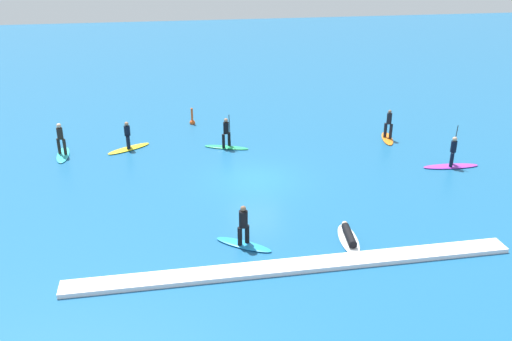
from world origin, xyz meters
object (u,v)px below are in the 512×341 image
(surfer_on_yellow_board, at_px, (128,143))
(surfer_on_white_board, at_px, (349,237))
(surfer_on_green_board, at_px, (226,140))
(surfer_on_teal_board, at_px, (62,147))
(surfer_on_blue_board, at_px, (244,234))
(marker_buoy, at_px, (192,121))
(surfer_on_purple_board, at_px, (452,160))
(surfer_on_orange_board, at_px, (388,132))

(surfer_on_yellow_board, xyz_separation_m, surfer_on_white_board, (9.28, -12.38, -0.26))
(surfer_on_green_board, xyz_separation_m, surfer_on_white_board, (3.57, -11.56, -0.37))
(surfer_on_teal_board, relative_size, surfer_on_blue_board, 1.11)
(surfer_on_green_board, relative_size, marker_buoy, 2.26)
(surfer_on_teal_board, relative_size, surfer_on_purple_board, 0.84)
(surfer_on_green_board, bearing_deg, surfer_on_blue_board, -71.95)
(surfer_on_orange_board, bearing_deg, surfer_on_yellow_board, 101.03)
(surfer_on_blue_board, bearing_deg, surfer_on_yellow_board, 148.55)
(surfer_on_teal_board, xyz_separation_m, surfer_on_green_board, (9.39, -0.44, -0.00))
(surfer_on_orange_board, xyz_separation_m, surfer_on_green_board, (-10.01, 0.22, 0.04))
(surfer_on_teal_board, relative_size, surfer_on_green_board, 0.98)
(surfer_on_green_board, xyz_separation_m, marker_buoy, (-1.67, 4.94, -0.29))
(surfer_on_purple_board, xyz_separation_m, marker_buoy, (-13.33, 9.99, -0.16))
(surfer_on_green_board, relative_size, surfer_on_white_board, 1.03)
(surfer_on_orange_board, bearing_deg, surfer_on_purple_board, -146.34)
(surfer_on_yellow_board, bearing_deg, surfer_on_orange_board, 143.20)
(surfer_on_orange_board, bearing_deg, surfer_on_teal_board, 102.86)
(surfer_on_blue_board, bearing_deg, surfer_on_white_board, 31.97)
(surfer_on_green_board, bearing_deg, surfer_on_orange_board, 20.63)
(surfer_on_teal_board, height_order, surfer_on_orange_board, surfer_on_teal_board)
(surfer_on_purple_board, bearing_deg, marker_buoy, 146.59)
(surfer_on_purple_board, height_order, surfer_on_blue_board, surfer_on_purple_board)
(surfer_on_purple_board, distance_m, surfer_on_white_board, 10.38)
(surfer_on_white_board, bearing_deg, surfer_on_yellow_board, 44.02)
(surfer_on_teal_board, relative_size, surfer_on_orange_board, 1.04)
(surfer_on_blue_board, bearing_deg, surfer_on_teal_board, 162.68)
(surfer_on_green_board, bearing_deg, surfer_on_teal_board, -160.77)
(surfer_on_green_board, height_order, surfer_on_blue_board, surfer_on_green_board)
(surfer_on_purple_board, xyz_separation_m, surfer_on_yellow_board, (-17.36, 5.86, 0.02))
(surfer_on_blue_board, xyz_separation_m, marker_buoy, (-0.92, 16.18, -0.30))
(surfer_on_yellow_board, distance_m, surfer_on_blue_board, 13.03)
(surfer_on_purple_board, bearing_deg, surfer_on_orange_board, 112.30)
(surfer_on_teal_board, bearing_deg, surfer_on_green_board, 84.56)
(surfer_on_purple_board, xyz_separation_m, surfer_on_white_board, (-8.08, -6.51, -0.24))
(surfer_on_green_board, height_order, surfer_on_white_board, surfer_on_green_board)
(surfer_on_blue_board, distance_m, marker_buoy, 16.21)
(surfer_on_yellow_board, bearing_deg, surfer_on_purple_board, 128.32)
(surfer_on_white_board, bearing_deg, surfer_on_blue_board, 92.90)
(surfer_on_yellow_board, relative_size, surfer_on_green_board, 1.00)
(surfer_on_orange_board, height_order, surfer_on_yellow_board, surfer_on_orange_board)
(surfer_on_orange_board, distance_m, surfer_on_blue_board, 15.40)
(surfer_on_orange_board, xyz_separation_m, marker_buoy, (-11.68, 5.17, -0.25))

